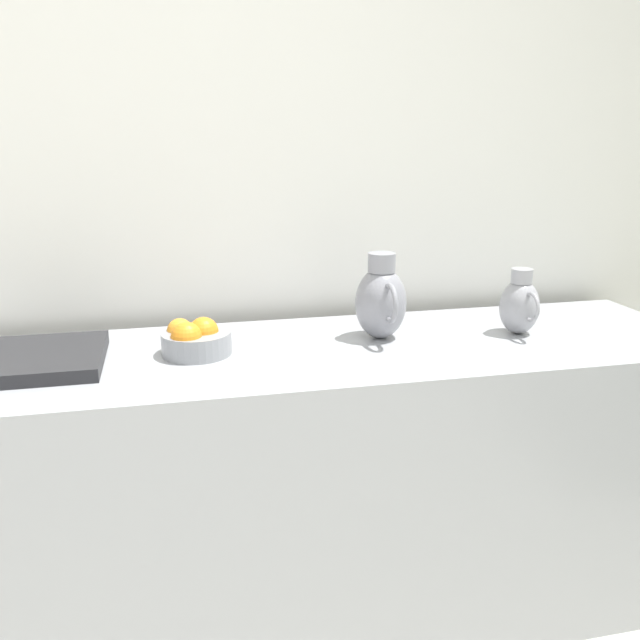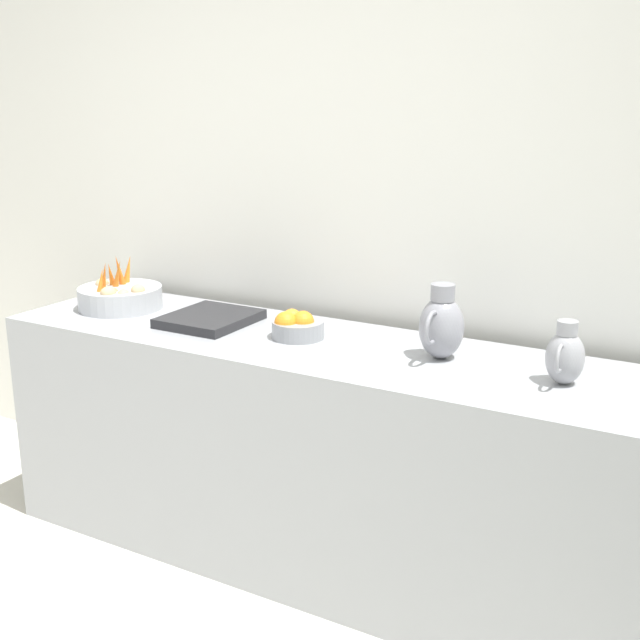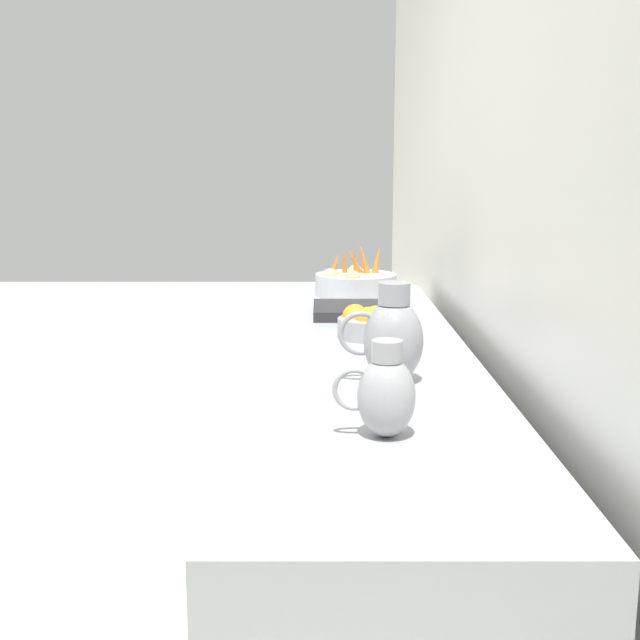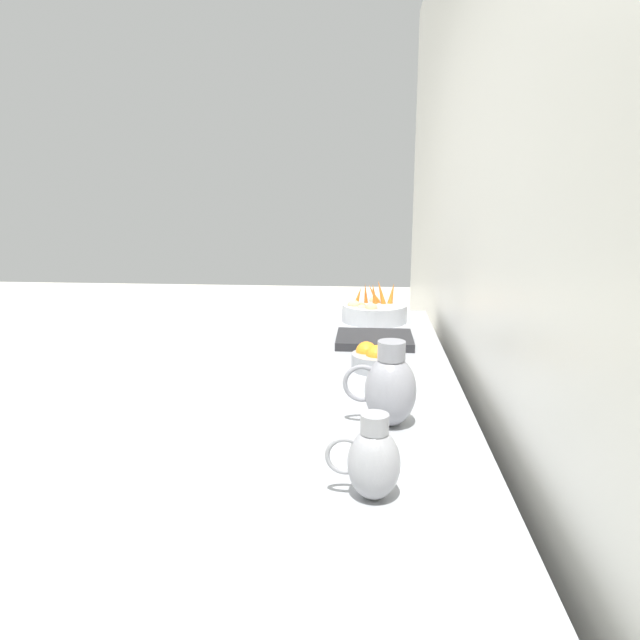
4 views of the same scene
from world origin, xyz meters
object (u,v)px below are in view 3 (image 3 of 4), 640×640
Objects in this scene: vegetable_colander at (355,283)px; metal_pitcher_short at (385,394)px; metal_pitcher_tall at (392,338)px; orange_bowl at (367,324)px.

vegetable_colander reaches higher than metal_pitcher_short.
metal_pitcher_short is at bearing 83.20° from metal_pitcher_tall.
metal_pitcher_tall is 1.28× the size of metal_pitcher_short.
metal_pitcher_tall is (-0.03, 1.38, 0.06)m from vegetable_colander.
vegetable_colander is at bearing -90.04° from orange_bowl.
vegetable_colander is at bearing -90.54° from metal_pitcher_short.
vegetable_colander reaches higher than orange_bowl.
vegetable_colander is 1.71× the size of metal_pitcher_short.
vegetable_colander is 0.84m from orange_bowl.
orange_bowl is (0.00, 0.84, -0.01)m from vegetable_colander.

